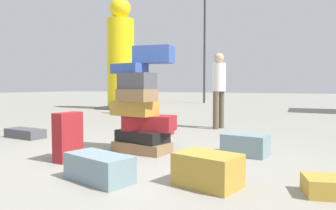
% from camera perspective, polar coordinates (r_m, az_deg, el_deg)
% --- Properties ---
extents(ground_plane, '(80.00, 80.00, 0.00)m').
position_cam_1_polar(ground_plane, '(4.13, -4.58, -9.90)').
color(ground_plane, gray).
extents(suitcase_tower, '(0.96, 0.68, 1.52)m').
position_cam_1_polar(suitcase_tower, '(4.53, -4.72, -0.66)').
color(suitcase_tower, olive).
rests_on(suitcase_tower, ground).
extents(suitcase_charcoal_foreground_near, '(0.79, 0.37, 0.17)m').
position_cam_1_polar(suitcase_charcoal_foreground_near, '(6.40, -24.37, -4.67)').
color(suitcase_charcoal_foreground_near, '#4C4C51').
rests_on(suitcase_charcoal_foreground_near, ground).
extents(suitcase_tan_right_side, '(0.65, 0.51, 0.31)m').
position_cam_1_polar(suitcase_tan_right_side, '(3.09, 7.18, -11.52)').
color(suitcase_tan_right_side, '#B28C33').
rests_on(suitcase_tan_right_side, ground).
extents(suitcase_slate_white_trunk, '(0.79, 0.50, 0.27)m').
position_cam_1_polar(suitcase_slate_white_trunk, '(3.31, -12.35, -10.96)').
color(suitcase_slate_white_trunk, gray).
rests_on(suitcase_slate_white_trunk, ground).
extents(suitcase_slate_upright_blue, '(0.62, 0.44, 0.29)m').
position_cam_1_polar(suitcase_slate_upright_blue, '(4.52, 13.79, -6.95)').
color(suitcase_slate_upright_blue, gray).
rests_on(suitcase_slate_upright_blue, ground).
extents(suitcase_maroon_left_side, '(0.17, 0.37, 0.62)m').
position_cam_1_polar(suitcase_maroon_left_side, '(4.22, -17.60, -5.49)').
color(suitcase_maroon_left_side, maroon).
rests_on(suitcase_maroon_left_side, ground).
extents(suitcase_maroon_foreground_far, '(0.80, 0.47, 0.22)m').
position_cam_1_polar(suitcase_maroon_foreground_far, '(6.27, -2.75, -4.31)').
color(suitcase_maroon_foreground_far, maroon).
rests_on(suitcase_maroon_foreground_far, ground).
extents(person_bearded_onlooker, '(0.30, 0.33, 1.66)m').
position_cam_1_polar(person_bearded_onlooker, '(10.70, -6.43, 3.58)').
color(person_bearded_onlooker, black).
rests_on(person_bearded_onlooker, ground).
extents(person_tourist_with_camera, '(0.30, 0.33, 1.68)m').
position_cam_1_polar(person_tourist_with_camera, '(7.13, 9.15, 3.82)').
color(person_tourist_with_camera, brown).
rests_on(person_tourist_with_camera, ground).
extents(yellow_dummy_statue, '(1.55, 1.55, 4.55)m').
position_cam_1_polar(yellow_dummy_statue, '(13.32, -8.53, 8.05)').
color(yellow_dummy_statue, yellow).
rests_on(yellow_dummy_statue, ground).
extents(lamp_post, '(0.36, 0.36, 6.96)m').
position_cam_1_polar(lamp_post, '(18.28, 6.64, 14.48)').
color(lamp_post, '#333338').
rests_on(lamp_post, ground).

